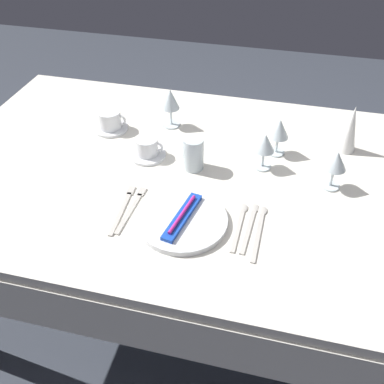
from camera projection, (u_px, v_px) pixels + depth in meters
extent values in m
plane|color=#383D47|center=(195.00, 301.00, 1.94)|extent=(6.00, 6.00, 0.00)
cube|color=silver|center=(196.00, 175.00, 1.47)|extent=(1.80, 1.10, 0.04)
cube|color=silver|center=(148.00, 331.00, 1.13)|extent=(1.80, 0.01, 0.18)
cube|color=silver|center=(224.00, 121.00, 1.95)|extent=(1.80, 0.01, 0.18)
cylinder|color=brown|center=(64.00, 156.00, 2.19)|extent=(0.07, 0.07, 0.70)
cylinder|color=white|center=(182.00, 220.00, 1.26)|extent=(0.27, 0.27, 0.02)
cube|color=blue|center=(182.00, 217.00, 1.25)|extent=(0.07, 0.21, 0.01)
cylinder|color=#CC268C|center=(182.00, 214.00, 1.24)|extent=(0.04, 0.17, 0.01)
cube|color=beige|center=(129.00, 213.00, 1.29)|extent=(0.02, 0.19, 0.00)
cube|color=beige|center=(142.00, 192.00, 1.37)|extent=(0.02, 0.04, 0.00)
cube|color=beige|center=(120.00, 213.00, 1.29)|extent=(0.02, 0.19, 0.00)
cube|color=beige|center=(131.00, 191.00, 1.37)|extent=(0.02, 0.04, 0.00)
cube|color=beige|center=(238.00, 231.00, 1.24)|extent=(0.02, 0.18, 0.00)
ellipsoid|color=beige|center=(243.00, 208.00, 1.31)|extent=(0.03, 0.04, 0.01)
cube|color=beige|center=(248.00, 231.00, 1.23)|extent=(0.02, 0.18, 0.00)
ellipsoid|color=beige|center=(254.00, 208.00, 1.31)|extent=(0.03, 0.04, 0.01)
cube|color=beige|center=(258.00, 237.00, 1.22)|extent=(0.02, 0.20, 0.00)
ellipsoid|color=beige|center=(263.00, 211.00, 1.30)|extent=(0.03, 0.04, 0.01)
cylinder|color=white|center=(111.00, 128.00, 1.66)|extent=(0.13, 0.13, 0.01)
cylinder|color=white|center=(110.00, 119.00, 1.63)|extent=(0.09, 0.09, 0.07)
torus|color=white|center=(120.00, 120.00, 1.62)|extent=(0.05, 0.01, 0.05)
cylinder|color=white|center=(147.00, 155.00, 1.52)|extent=(0.13, 0.13, 0.01)
cylinder|color=white|center=(147.00, 146.00, 1.50)|extent=(0.08, 0.08, 0.06)
torus|color=white|center=(157.00, 147.00, 1.49)|extent=(0.04, 0.01, 0.04)
cylinder|color=silver|center=(171.00, 124.00, 1.68)|extent=(0.07, 0.07, 0.01)
cylinder|color=silver|center=(171.00, 116.00, 1.66)|extent=(0.01, 0.01, 0.07)
cone|color=silver|center=(170.00, 99.00, 1.61)|extent=(0.07, 0.07, 0.08)
cylinder|color=silver|center=(276.00, 152.00, 1.54)|extent=(0.06, 0.06, 0.01)
cylinder|color=silver|center=(277.00, 144.00, 1.51)|extent=(0.01, 0.01, 0.06)
cone|color=silver|center=(279.00, 128.00, 1.47)|extent=(0.07, 0.07, 0.07)
cylinder|color=silver|center=(262.00, 166.00, 1.47)|extent=(0.06, 0.06, 0.01)
cylinder|color=silver|center=(263.00, 158.00, 1.45)|extent=(0.01, 0.01, 0.06)
cone|color=silver|center=(265.00, 143.00, 1.41)|extent=(0.07, 0.07, 0.06)
cylinder|color=silver|center=(330.00, 186.00, 1.39)|extent=(0.06, 0.06, 0.01)
cylinder|color=silver|center=(332.00, 177.00, 1.37)|extent=(0.01, 0.01, 0.07)
cone|color=silver|center=(336.00, 160.00, 1.33)|extent=(0.07, 0.07, 0.06)
cylinder|color=silver|center=(193.00, 154.00, 1.43)|extent=(0.07, 0.07, 0.12)
cone|color=white|center=(350.00, 129.00, 1.50)|extent=(0.07, 0.07, 0.18)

